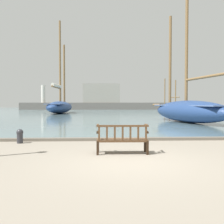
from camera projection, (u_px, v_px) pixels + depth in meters
name	position (u px, v px, depth m)	size (l,w,h in m)	color
ground_plane	(130.00, 161.00, 6.78)	(160.00, 160.00, 0.00)	gray
harbor_water	(105.00, 111.00, 50.71)	(100.00, 80.00, 0.08)	slate
quay_edge_kerb	(120.00, 139.00, 10.62)	(40.00, 0.30, 0.12)	#675F54
park_bench	(122.00, 139.00, 7.81)	(1.61, 0.54, 0.92)	black
sailboat_outer_port	(170.00, 109.00, 40.65)	(3.17, 7.02, 7.00)	navy
sailboat_far_starboard	(60.00, 105.00, 37.96)	(3.68, 13.11, 14.03)	navy
sailboat_nearest_starboard	(187.00, 109.00, 19.80)	(4.45, 11.43, 11.97)	navy
mooring_bollard	(20.00, 135.00, 9.87)	(0.26, 0.26, 0.56)	#2D2D33
far_breakwater	(102.00, 102.00, 60.62)	(40.39, 2.40, 6.37)	#66605B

